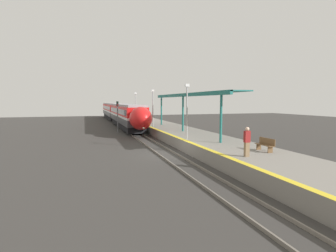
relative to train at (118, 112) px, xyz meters
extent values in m
plane|color=#383533|center=(0.00, -31.34, -2.23)|extent=(120.00, 120.00, 0.00)
cube|color=slate|center=(-0.72, -31.34, -2.15)|extent=(0.08, 90.00, 0.15)
cube|color=slate|center=(0.72, -31.34, -2.15)|extent=(0.08, 90.00, 0.15)
cube|color=black|center=(0.00, -9.23, -1.58)|extent=(2.42, 19.16, 0.87)
cube|color=#38383D|center=(0.00, -9.23, -0.71)|extent=(2.75, 20.83, 0.87)
cube|color=white|center=(0.00, -9.23, -0.12)|extent=(2.77, 20.83, 0.30)
cube|color=red|center=(0.00, -9.23, 0.69)|extent=(2.75, 20.83, 1.32)
cube|color=black|center=(0.00, -9.23, 0.62)|extent=(2.78, 19.16, 0.73)
cube|color=#9E9EA3|center=(0.00, -9.23, 1.50)|extent=(2.48, 20.83, 0.30)
cylinder|color=black|center=(-0.72, -16.78, -1.79)|extent=(0.12, 0.88, 0.88)
cylinder|color=black|center=(0.72, -16.78, -1.79)|extent=(0.12, 0.88, 0.88)
cylinder|color=black|center=(-0.72, -14.58, -1.79)|extent=(0.12, 0.88, 0.88)
cylinder|color=black|center=(0.72, -14.58, -1.79)|extent=(0.12, 0.88, 0.88)
cylinder|color=black|center=(-0.72, -3.87, -1.79)|extent=(0.12, 0.88, 0.88)
cylinder|color=black|center=(0.72, -3.87, -1.79)|extent=(0.12, 0.88, 0.88)
cylinder|color=black|center=(-0.72, -1.67, -1.79)|extent=(0.12, 0.88, 0.88)
cylinder|color=black|center=(0.72, -1.67, -1.79)|extent=(0.12, 0.88, 0.88)
ellipsoid|color=red|center=(0.00, -21.00, 0.10)|extent=(2.64, 4.07, 2.74)
ellipsoid|color=black|center=(0.00, -21.51, 0.55)|extent=(1.93, 2.37, 1.39)
sphere|color=#F9F4CC|center=(0.00, -22.53, -0.89)|extent=(0.24, 0.24, 0.24)
cube|color=black|center=(0.00, 12.40, -1.58)|extent=(2.42, 19.16, 0.87)
cube|color=#38383D|center=(0.00, 12.40, -0.71)|extent=(2.75, 20.83, 0.87)
cube|color=white|center=(0.00, 12.40, -0.12)|extent=(2.77, 20.83, 0.30)
cube|color=red|center=(0.00, 12.40, 0.69)|extent=(2.75, 20.83, 1.32)
cube|color=black|center=(0.00, 12.40, 0.62)|extent=(2.78, 19.16, 0.73)
cube|color=#9E9EA3|center=(0.00, 12.40, 1.50)|extent=(2.48, 20.83, 0.30)
cylinder|color=black|center=(-0.72, 4.85, -1.79)|extent=(0.12, 0.88, 0.88)
cylinder|color=black|center=(0.72, 4.85, -1.79)|extent=(0.12, 0.88, 0.88)
cylinder|color=black|center=(-0.72, 7.05, -1.79)|extent=(0.12, 0.88, 0.88)
cylinder|color=black|center=(0.72, 7.05, -1.79)|extent=(0.12, 0.88, 0.88)
cylinder|color=black|center=(-0.72, 17.76, -1.79)|extent=(0.12, 0.88, 0.88)
cylinder|color=black|center=(0.72, 17.76, -1.79)|extent=(0.12, 0.88, 0.88)
cylinder|color=black|center=(-0.72, 19.96, -1.79)|extent=(0.12, 0.88, 0.88)
cylinder|color=black|center=(0.72, 19.96, -1.79)|extent=(0.12, 0.88, 0.88)
cube|color=gray|center=(4.24, -31.34, -1.73)|extent=(5.19, 64.00, 1.01)
cube|color=yellow|center=(1.85, -31.34, -1.22)|extent=(0.40, 64.00, 0.01)
cube|color=brown|center=(5.12, -37.43, -1.01)|extent=(0.36, 0.06, 0.42)
cube|color=brown|center=(5.12, -36.25, -1.01)|extent=(0.36, 0.06, 0.42)
cube|color=brown|center=(5.12, -36.84, -0.79)|extent=(0.44, 1.57, 0.03)
cube|color=brown|center=(5.32, -36.84, -0.55)|extent=(0.04, 1.57, 0.44)
cube|color=#7F6647|center=(2.98, -37.95, -0.78)|extent=(0.28, 0.20, 0.88)
cube|color=maroon|center=(2.98, -37.95, 0.00)|extent=(0.36, 0.22, 0.70)
sphere|color=beige|center=(2.98, -37.95, 0.47)|extent=(0.24, 0.24, 0.24)
cylinder|color=#59595E|center=(-1.91, -14.48, -0.41)|extent=(0.14, 0.14, 3.64)
cube|color=black|center=(-1.91, -14.48, 1.76)|extent=(0.28, 0.20, 0.70)
sphere|color=black|center=(-1.91, -14.59, 1.93)|extent=(0.14, 0.14, 0.14)
sphere|color=red|center=(-1.91, -14.59, 1.59)|extent=(0.14, 0.14, 0.14)
cylinder|color=#9E9EA3|center=(2.16, -30.25, 1.08)|extent=(0.12, 0.12, 4.60)
cube|color=silver|center=(2.16, -30.25, 3.49)|extent=(0.36, 0.20, 0.24)
cylinder|color=#9E9EA3|center=(2.16, -18.36, 1.08)|extent=(0.12, 0.12, 4.60)
cube|color=silver|center=(2.16, -18.36, 3.49)|extent=(0.36, 0.20, 0.24)
cylinder|color=#9E9EA3|center=(2.16, -6.47, 1.08)|extent=(0.12, 0.12, 4.60)
cube|color=silver|center=(2.16, -6.47, 3.49)|extent=(0.36, 0.20, 0.24)
cylinder|color=#1E6B66|center=(4.11, -32.71, 0.74)|extent=(0.20, 0.20, 3.93)
cylinder|color=#1E6B66|center=(4.11, -24.19, 0.74)|extent=(0.20, 0.20, 3.93)
cylinder|color=#1E6B66|center=(4.11, -15.67, 0.74)|extent=(0.20, 0.20, 3.93)
cube|color=#1E6B66|center=(4.11, -24.19, 2.81)|extent=(0.24, 20.04, 0.36)
cube|color=#1E6B66|center=(5.01, -24.19, 2.93)|extent=(2.00, 20.04, 0.10)
camera|label=1|loc=(-6.33, -51.39, 2.14)|focal=28.00mm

